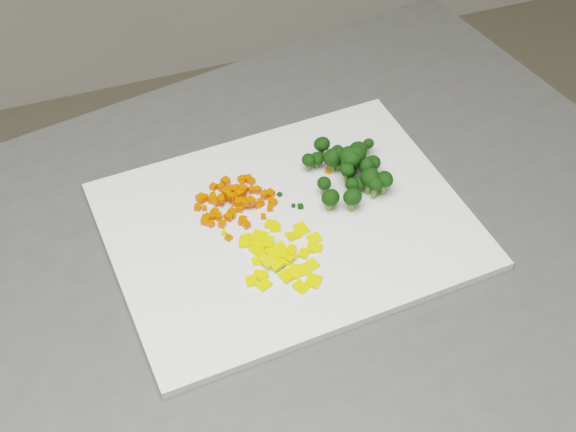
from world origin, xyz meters
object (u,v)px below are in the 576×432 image
object	(u,v)px
carrot_pile	(236,197)
broccoli_pile	(350,166)
cutting_board	(288,225)
pepper_pile	(278,253)

from	to	relation	value
carrot_pile	broccoli_pile	size ratio (longest dim) A/B	0.83
cutting_board	broccoli_pile	world-z (taller)	broccoli_pile
carrot_pile	pepper_pile	world-z (taller)	carrot_pile
cutting_board	broccoli_pile	size ratio (longest dim) A/B	3.75
carrot_pile	pepper_pile	size ratio (longest dim) A/B	0.86
cutting_board	broccoli_pile	distance (m)	0.11
carrot_pile	broccoli_pile	bearing A→B (deg)	-2.80
pepper_pile	broccoli_pile	world-z (taller)	broccoli_pile
broccoli_pile	cutting_board	bearing A→B (deg)	-157.01
pepper_pile	broccoli_pile	xyz separation A→B (m)	(0.12, 0.09, 0.02)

